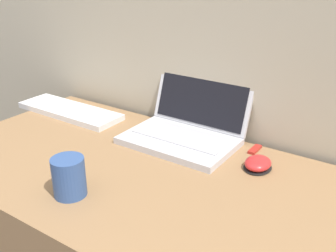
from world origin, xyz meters
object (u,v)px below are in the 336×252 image
object	(u,v)px
drink_cup	(69,176)
usb_stick	(255,149)
external_keyboard	(70,111)
computer_mouse	(258,164)
laptop	(186,124)

from	to	relation	value
drink_cup	usb_stick	xyz separation A→B (m)	(0.27, 0.46, -0.05)
drink_cup	external_keyboard	xyz separation A→B (m)	(-0.40, 0.37, -0.04)
drink_cup	usb_stick	bearing A→B (deg)	59.52
usb_stick	external_keyboard	bearing A→B (deg)	-171.80
drink_cup	computer_mouse	distance (m)	0.49
drink_cup	external_keyboard	distance (m)	0.54
computer_mouse	laptop	bearing A→B (deg)	167.85
laptop	computer_mouse	size ratio (longest dim) A/B	3.76
drink_cup	external_keyboard	size ratio (longest dim) A/B	0.24
laptop	external_keyboard	size ratio (longest dim) A/B	0.81
laptop	external_keyboard	distance (m)	0.46
drink_cup	usb_stick	size ratio (longest dim) A/B	1.60
laptop	external_keyboard	xyz separation A→B (m)	(-0.46, -0.06, -0.04)
laptop	computer_mouse	distance (m)	0.27
laptop	computer_mouse	world-z (taller)	laptop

